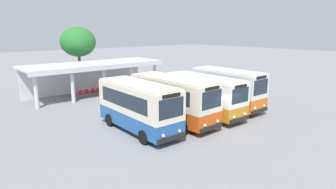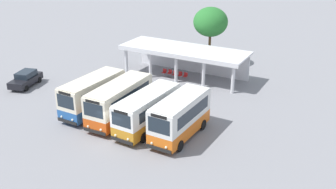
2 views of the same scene
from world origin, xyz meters
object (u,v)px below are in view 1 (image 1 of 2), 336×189
(city_bus_middle_cream, at_px, (204,94))
(waiting_chair_second_from_end, at_px, (87,92))
(city_bus_second_in_row, at_px, (173,98))
(waiting_chair_end_by_column, at_px, (81,93))
(waiting_chair_fifth_seat, at_px, (105,90))
(waiting_chair_fourth_seat, at_px, (99,91))
(city_bus_nearest_orange, at_px, (138,105))
(waiting_chair_middle_seat, at_px, (93,92))
(city_bus_fourth_amber, at_px, (227,88))

(city_bus_middle_cream, xyz_separation_m, waiting_chair_second_from_end, (-4.44, 12.10, -1.25))
(city_bus_second_in_row, height_order, waiting_chair_end_by_column, city_bus_second_in_row)
(waiting_chair_fifth_seat, bearing_deg, waiting_chair_fourth_seat, -179.62)
(city_bus_middle_cream, bearing_deg, waiting_chair_second_from_end, 110.13)
(city_bus_second_in_row, bearing_deg, city_bus_nearest_orange, 178.22)
(city_bus_nearest_orange, distance_m, waiting_chair_middle_seat, 11.92)
(city_bus_fourth_amber, height_order, waiting_chair_middle_seat, city_bus_fourth_amber)
(city_bus_second_in_row, relative_size, waiting_chair_second_from_end, 8.81)
(waiting_chair_middle_seat, bearing_deg, waiting_chair_end_by_column, 178.77)
(waiting_chair_end_by_column, height_order, waiting_chair_second_from_end, same)
(city_bus_middle_cream, distance_m, waiting_chair_end_by_column, 13.11)
(city_bus_middle_cream, bearing_deg, waiting_chair_middle_seat, 107.42)
(waiting_chair_end_by_column, distance_m, waiting_chair_fifth_seat, 2.71)
(waiting_chair_end_by_column, height_order, waiting_chair_fourth_seat, same)
(waiting_chair_end_by_column, relative_size, waiting_chair_fourth_seat, 1.00)
(city_bus_second_in_row, xyz_separation_m, waiting_chair_fourth_seat, (-0.02, 11.77, -1.35))
(city_bus_middle_cream, height_order, city_bus_fourth_amber, city_bus_fourth_amber)
(city_bus_fourth_amber, distance_m, waiting_chair_fifth_seat, 13.29)
(city_bus_middle_cream, height_order, waiting_chair_end_by_column, city_bus_middle_cream)
(city_bus_fourth_amber, distance_m, waiting_chair_fourth_seat, 13.58)
(city_bus_fourth_amber, bearing_deg, waiting_chair_middle_seat, 119.66)
(city_bus_nearest_orange, xyz_separation_m, waiting_chair_middle_seat, (2.36, 11.61, -1.32))
(city_bus_middle_cream, distance_m, waiting_chair_second_from_end, 12.95)
(waiting_chair_fourth_seat, bearing_deg, city_bus_fourth_amber, -62.98)
(city_bus_second_in_row, bearing_deg, waiting_chair_middle_seat, 93.41)
(city_bus_second_in_row, xyz_separation_m, waiting_chair_end_by_column, (-2.06, 11.73, -1.35))
(waiting_chair_second_from_end, distance_m, waiting_chair_fifth_seat, 2.04)
(city_bus_middle_cream, relative_size, waiting_chair_middle_seat, 8.67)
(waiting_chair_fifth_seat, bearing_deg, waiting_chair_second_from_end, 178.48)
(city_bus_fourth_amber, xyz_separation_m, waiting_chair_fifth_seat, (-5.46, 12.04, -1.37))
(city_bus_fourth_amber, bearing_deg, waiting_chair_end_by_column, 124.26)
(city_bus_fourth_amber, relative_size, waiting_chair_fourth_seat, 7.88)
(city_bus_second_in_row, relative_size, city_bus_fourth_amber, 1.12)
(waiting_chair_middle_seat, distance_m, waiting_chair_fifth_seat, 1.36)
(city_bus_middle_cream, bearing_deg, city_bus_fourth_amber, 0.06)
(waiting_chair_fifth_seat, bearing_deg, city_bus_second_in_row, -93.21)
(city_bus_second_in_row, height_order, waiting_chair_fourth_seat, city_bus_second_in_row)
(city_bus_second_in_row, distance_m, waiting_chair_fifth_seat, 11.87)
(city_bus_nearest_orange, distance_m, city_bus_middle_cream, 6.13)
(city_bus_fourth_amber, height_order, waiting_chair_second_from_end, city_bus_fourth_amber)
(city_bus_fourth_amber, relative_size, waiting_chair_middle_seat, 7.88)
(city_bus_nearest_orange, relative_size, waiting_chair_fifth_seat, 8.34)
(waiting_chair_middle_seat, xyz_separation_m, waiting_chair_fifth_seat, (1.36, 0.07, 0.00))
(waiting_chair_middle_seat, bearing_deg, city_bus_fourth_amber, -60.34)
(city_bus_middle_cream, xyz_separation_m, city_bus_fourth_amber, (3.06, 0.00, 0.12))
(waiting_chair_end_by_column, bearing_deg, waiting_chair_middle_seat, -1.23)
(city_bus_second_in_row, height_order, waiting_chair_second_from_end, city_bus_second_in_row)
(city_bus_fourth_amber, bearing_deg, city_bus_nearest_orange, 177.72)
(waiting_chair_middle_seat, distance_m, waiting_chair_fourth_seat, 0.68)
(city_bus_middle_cream, bearing_deg, city_bus_nearest_orange, 176.55)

